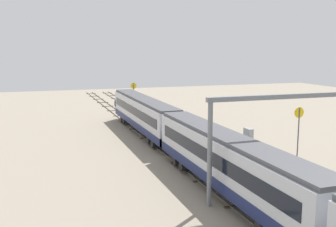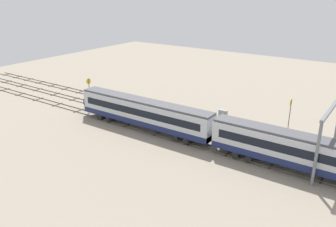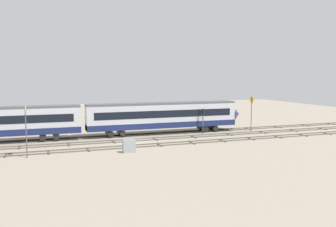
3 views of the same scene
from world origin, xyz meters
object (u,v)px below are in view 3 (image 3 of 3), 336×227
object	(u,v)px
signal_light_trackside_approach	(203,117)
speed_sign_mid_trackside	(252,108)
speed_sign_near_foreground	(26,123)
relay_cabinet	(129,146)

from	to	relation	value
signal_light_trackside_approach	speed_sign_mid_trackside	bearing A→B (deg)	-0.59
speed_sign_near_foreground	signal_light_trackside_approach	bearing A→B (deg)	18.01
signal_light_trackside_approach	relay_cabinet	world-z (taller)	signal_light_trackside_approach
speed_sign_near_foreground	speed_sign_mid_trackside	bearing A→B (deg)	13.46
speed_sign_mid_trackside	relay_cabinet	distance (m)	24.77
speed_sign_near_foreground	relay_cabinet	bearing A→B (deg)	-5.64
relay_cabinet	speed_sign_near_foreground	bearing A→B (deg)	174.36
speed_sign_mid_trackside	relay_cabinet	size ratio (longest dim) A/B	3.73
speed_sign_near_foreground	relay_cabinet	world-z (taller)	speed_sign_near_foreground
speed_sign_near_foreground	relay_cabinet	distance (m)	11.86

